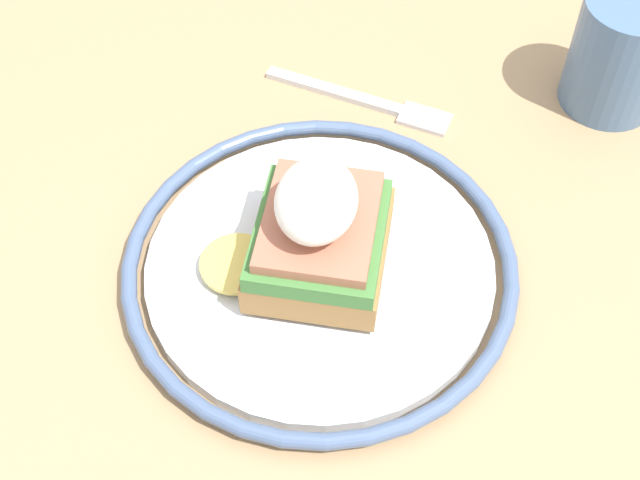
# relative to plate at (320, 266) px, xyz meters

# --- Properties ---
(dining_table) EXTENTS (1.10, 0.72, 0.76)m
(dining_table) POSITION_rel_plate_xyz_m (-0.02, 0.01, -0.13)
(dining_table) COLOR tan
(dining_table) RESTS_ON ground_plane
(plate) EXTENTS (0.25, 0.25, 0.02)m
(plate) POSITION_rel_plate_xyz_m (0.00, 0.00, 0.00)
(plate) COLOR silver
(plate) RESTS_ON dining_table
(sandwich) EXTENTS (0.09, 0.11, 0.08)m
(sandwich) POSITION_rel_plate_xyz_m (0.00, -0.00, 0.04)
(sandwich) COLOR #9E703D
(sandwich) RESTS_ON plate
(fork) EXTENTS (0.05, 0.14, 0.00)m
(fork) POSITION_rel_plate_xyz_m (-0.16, 0.01, -0.01)
(fork) COLOR silver
(fork) RESTS_ON dining_table
(cup) EXTENTS (0.07, 0.07, 0.09)m
(cup) POSITION_rel_plate_xyz_m (-0.19, 0.18, 0.04)
(cup) COLOR slate
(cup) RESTS_ON dining_table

